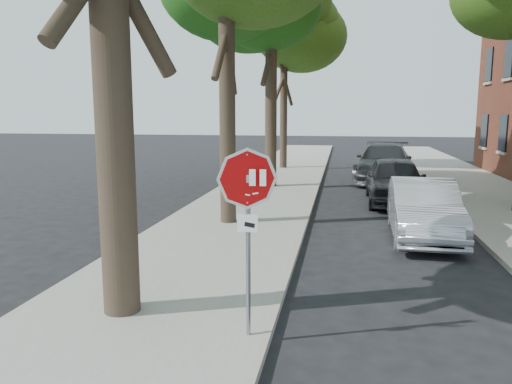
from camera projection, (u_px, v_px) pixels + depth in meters
ground at (298, 346)px, 6.86m from camera, size 120.00×120.00×0.00m
sidewalk_left at (260, 195)px, 18.94m from camera, size 4.00×55.00×0.12m
sidewalk_right at (499, 202)px, 17.51m from camera, size 4.00×55.00×0.12m
curb_left at (315, 196)px, 18.60m from camera, size 0.12×55.00×0.13m
curb_right at (438, 200)px, 17.86m from camera, size 0.12×55.00×0.13m
stop_sign at (248, 206)px, 6.64m from camera, size 0.76×0.34×2.61m
tree_far at (284, 35)px, 26.70m from camera, size 5.29×4.91×9.33m
car_a at (395, 180)px, 17.49m from camera, size 1.99×4.80×1.63m
car_b at (423, 209)px, 12.68m from camera, size 1.69×4.51×1.47m
car_c at (384, 163)px, 22.97m from camera, size 3.15×6.20×1.72m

